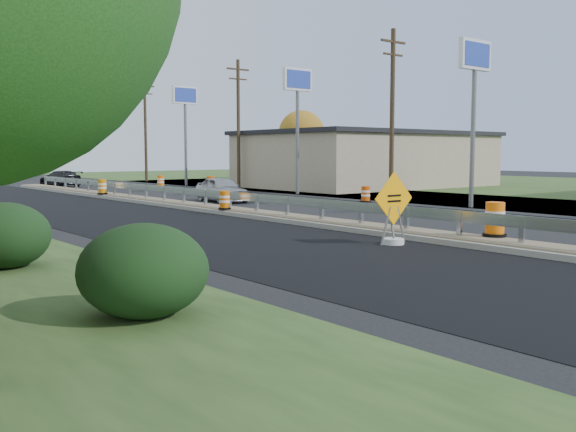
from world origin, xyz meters
TOP-DOWN VIEW (x-y plane):
  - ground at (0.00, 0.00)m, footprint 140.00×140.00m
  - grass_verge_far at (30.00, 10.00)m, footprint 40.00×120.00m
  - milled_overlay at (-4.40, 10.00)m, footprint 7.20×120.00m
  - median at (0.00, 8.00)m, footprint 1.60×55.00m
  - guardrail at (0.00, 9.00)m, footprint 0.10×46.15m
  - retail_building_near at (20.99, 20.00)m, footprint 18.50×12.50m
  - pylon_sign_south at (10.50, 3.00)m, footprint 2.20×0.30m
  - pylon_sign_mid at (10.50, 16.00)m, footprint 2.20×0.30m
  - pylon_sign_north at (10.50, 30.00)m, footprint 2.20×0.30m
  - utility_pole_smid at (11.50, 9.00)m, footprint 1.90×0.26m
  - utility_pole_nmid at (11.50, 24.00)m, footprint 1.90×0.26m
  - utility_pole_north at (11.50, 39.00)m, footprint 1.90×0.26m
  - hedge_south at (-11.00, -6.00)m, footprint 2.09×2.09m
  - hedge_mid at (-11.50, 0.00)m, footprint 2.09×2.09m
  - tree_far_yellow at (26.00, 34.00)m, footprint 4.62×4.62m
  - caution_sign at (-1.75, -3.02)m, footprint 1.52×0.63m
  - barrel_median_near at (0.55, -4.81)m, footprint 0.67×0.67m
  - barrel_median_mid at (-0.55, 7.57)m, footprint 0.53×0.53m
  - barrel_median_far at (-0.55, 20.46)m, footprint 0.59×0.59m
  - barrel_shoulder_near at (9.20, 8.73)m, footprint 0.58×0.58m
  - barrel_shoulder_mid at (8.34, 22.86)m, footprint 0.69×0.69m
  - barrel_shoulder_far at (7.67, 28.95)m, footprint 0.63×0.63m
  - car_silver at (3.30, 13.72)m, footprint 2.08×4.15m
  - car_dark_far at (2.14, 34.98)m, footprint 2.33×4.51m

SIDE VIEW (x-z plane):
  - ground at x=0.00m, z-range 0.00..0.00m
  - milled_overlay at x=-4.40m, z-range 0.00..0.01m
  - grass_verge_far at x=30.00m, z-range 0.00..0.03m
  - median at x=0.00m, z-range 0.00..0.23m
  - barrel_shoulder_near at x=9.20m, z-range -0.02..0.83m
  - barrel_shoulder_far at x=7.67m, z-range -0.02..0.90m
  - barrel_shoulder_mid at x=8.34m, z-range -0.02..0.98m
  - caution_sign at x=-1.75m, z-range -0.51..1.58m
  - barrel_median_mid at x=-0.55m, z-range 0.21..1.00m
  - car_dark_far at x=2.14m, z-range 0.00..1.25m
  - barrel_median_far at x=-0.55m, z-range 0.21..1.07m
  - car_silver at x=3.30m, z-range 0.00..1.36m
  - barrel_median_near at x=0.55m, z-range 0.21..1.20m
  - guardrail at x=0.00m, z-range 0.37..1.09m
  - hedge_south at x=-11.00m, z-range 0.00..1.52m
  - hedge_mid at x=-11.50m, z-range 0.00..1.52m
  - retail_building_near at x=20.99m, z-range 0.02..4.29m
  - tree_far_yellow at x=26.00m, z-range 1.11..7.97m
  - utility_pole_smid at x=11.50m, z-range 0.23..9.63m
  - utility_pole_nmid at x=11.50m, z-range 0.23..9.63m
  - utility_pole_north at x=11.50m, z-range 0.23..9.63m
  - pylon_sign_south at x=10.50m, z-range 2.53..10.43m
  - pylon_sign_mid at x=10.50m, z-range 2.53..10.43m
  - pylon_sign_north at x=10.50m, z-range 2.53..10.43m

